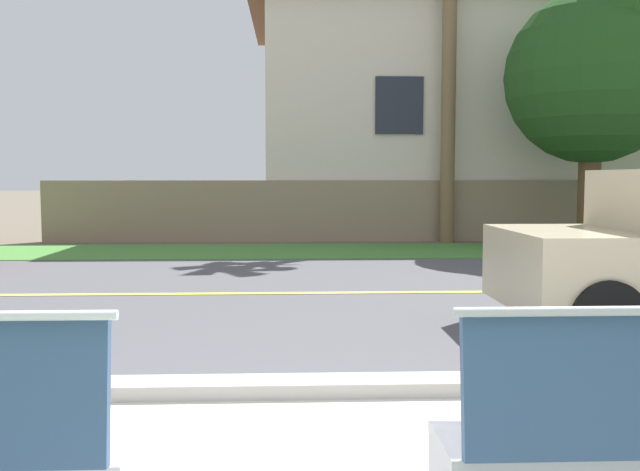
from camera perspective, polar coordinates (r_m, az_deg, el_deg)
The scene contains 8 objects.
ground_plane at distance 10.40m, azimuth -2.44°, elevation -3.39°, with size 140.00×140.00×0.00m, color #665B4C.
curb_edge at distance 4.86m, azimuth -2.51°, elevation -12.17°, with size 44.00×0.30×0.11m, color #ADA89E.
street_asphalt at distance 8.92m, azimuth -2.45°, elevation -4.72°, with size 52.00×8.00×0.01m, color #515156.
road_centre_line at distance 8.92m, azimuth -2.45°, elevation -4.69°, with size 48.00×0.14×0.01m, color #E0CC4C.
far_verge_grass at distance 14.00m, azimuth -2.43°, elevation -1.26°, with size 48.00×2.80×0.02m, color #478438.
shade_tree_left at distance 15.57m, azimuth 21.72°, elevation 12.80°, with size 3.49×3.49×5.77m.
garden_wall at distance 16.20m, azimuth 0.84°, elevation 2.01°, with size 13.00×0.36×1.40m, color gray.
house_across_street at distance 20.05m, azimuth 12.16°, elevation 9.48°, with size 11.97×6.91×6.25m.
Camera 1 is at (0.01, -2.30, 1.47)m, focal length 39.52 mm.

